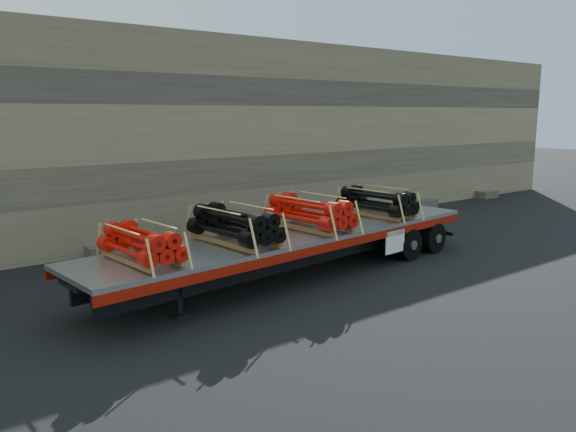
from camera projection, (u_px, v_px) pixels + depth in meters
name	position (u px, v px, depth m)	size (l,w,h in m)	color
ground	(276.00, 274.00, 15.35)	(120.00, 120.00, 0.00)	black
rock_wall	(167.00, 137.00, 19.79)	(44.00, 3.00, 7.00)	#7A6B54
trailer	(296.00, 254.00, 15.05)	(12.28, 2.36, 1.23)	#9EA1A6
bundle_front	(142.00, 245.00, 11.86)	(1.05, 2.09, 0.74)	red
bundle_midfront	(235.00, 226.00, 13.51)	(1.20, 2.39, 0.85)	black
bundle_midrear	(310.00, 213.00, 15.21)	(1.21, 2.43, 0.86)	red
bundle_rear	(377.00, 203.00, 17.16)	(1.15, 2.30, 0.81)	black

